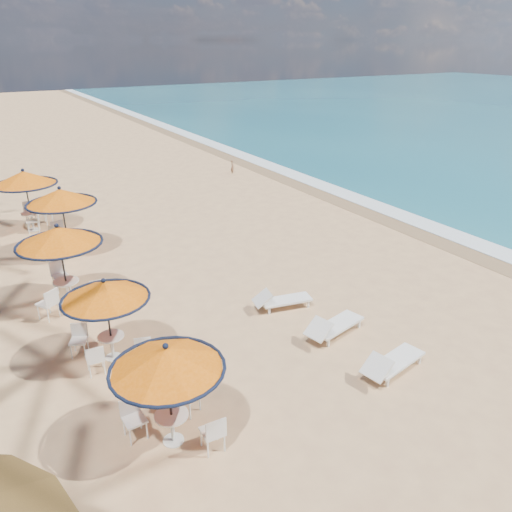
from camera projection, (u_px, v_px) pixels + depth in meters
The scene contains 12 objects.
ground at pixel (355, 365), 12.18m from camera, with size 160.00×160.00×0.00m, color tan.
foam_strip at pixel (366, 202), 24.41m from camera, with size 1.20×140.00×0.04m, color white.
wetsand_band at pixel (351, 205), 23.99m from camera, with size 1.40×140.00×0.02m, color olive.
station_0 at pixel (169, 370), 9.25m from camera, with size 2.19×2.19×2.28m.
station_1 at pixel (105, 302), 11.80m from camera, with size 2.11×2.11×2.20m.
station_2 at pixel (60, 246), 14.32m from camera, with size 2.44×2.53×2.55m.
station_3 at pixel (60, 205), 17.83m from camera, with size 2.47×2.49×2.58m.
station_4 at pixel (26, 185), 20.14m from camera, with size 2.50×2.50×2.61m.
lounger_near at pixel (392, 362), 11.75m from camera, with size 1.96×0.94×0.67m.
lounger_mid at pixel (333, 326), 13.25m from camera, with size 1.98×1.01×0.68m.
lounger_far at pixel (280, 300), 14.64m from camera, with size 1.82×0.88×0.63m.
person at pixel (232, 166), 29.52m from camera, with size 0.31×0.20×0.86m, color #906749.
Camera 1 is at (-7.20, -7.49, 7.29)m, focal length 35.00 mm.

